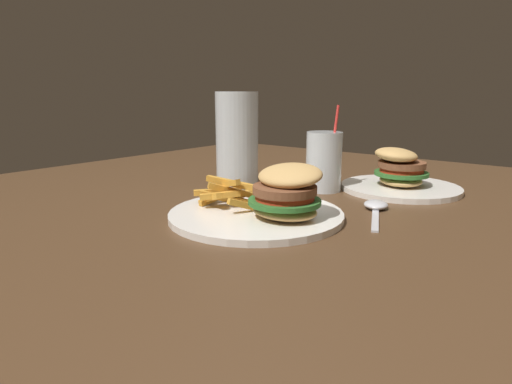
% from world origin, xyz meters
% --- Properties ---
extents(dining_table, '(1.49, 1.41, 0.73)m').
position_xyz_m(dining_table, '(0.00, 0.00, 0.63)').
color(dining_table, '#4C331E').
rests_on(dining_table, ground_plane).
extents(meal_plate_near, '(0.27, 0.27, 0.09)m').
position_xyz_m(meal_plate_near, '(-0.03, -0.05, 0.76)').
color(meal_plate_near, white).
rests_on(meal_plate_near, dining_table).
extents(beer_glass, '(0.09, 0.09, 0.19)m').
position_xyz_m(beer_glass, '(-0.23, 0.10, 0.82)').
color(beer_glass, silver).
rests_on(beer_glass, dining_table).
extents(juice_glass, '(0.07, 0.07, 0.16)m').
position_xyz_m(juice_glass, '(-0.07, 0.17, 0.78)').
color(juice_glass, silver).
rests_on(juice_glass, dining_table).
extents(spoon, '(0.08, 0.15, 0.01)m').
position_xyz_m(spoon, '(0.07, 0.10, 0.74)').
color(spoon, silver).
rests_on(spoon, dining_table).
extents(meal_plate_far, '(0.23, 0.23, 0.09)m').
position_xyz_m(meal_plate_far, '(0.05, 0.27, 0.76)').
color(meal_plate_far, white).
rests_on(meal_plate_far, dining_table).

